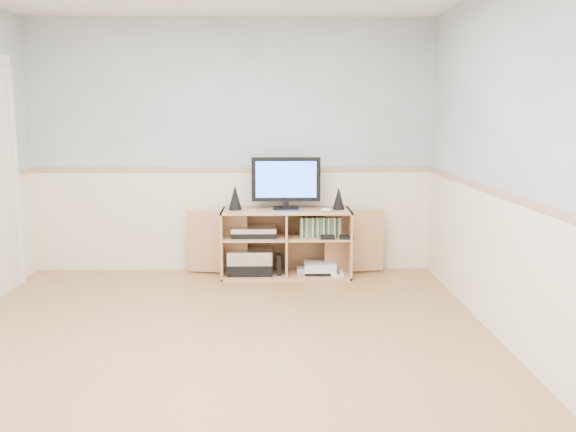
% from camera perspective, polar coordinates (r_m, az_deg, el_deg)
% --- Properties ---
extents(room, '(4.04, 4.54, 2.54)m').
position_cam_1_polar(room, '(4.32, -7.49, 4.31)').
color(room, tan).
rests_on(room, ground).
extents(media_cabinet, '(1.95, 0.47, 0.65)m').
position_cam_1_polar(media_cabinet, '(6.32, -0.18, -2.23)').
color(media_cabinet, tan).
rests_on(media_cabinet, floor).
extents(monitor, '(0.67, 0.18, 0.51)m').
position_cam_1_polar(monitor, '(6.22, -0.18, 3.13)').
color(monitor, black).
rests_on(monitor, media_cabinet).
extents(speaker_left, '(0.13, 0.13, 0.24)m').
position_cam_1_polar(speaker_left, '(6.22, -4.73, 1.64)').
color(speaker_left, black).
rests_on(speaker_left, media_cabinet).
extents(speaker_right, '(0.12, 0.12, 0.22)m').
position_cam_1_polar(speaker_right, '(6.25, 4.52, 1.58)').
color(speaker_right, black).
rests_on(speaker_right, media_cabinet).
extents(keyboard, '(0.33, 0.17, 0.01)m').
position_cam_1_polar(keyboard, '(6.07, 0.28, 0.41)').
color(keyboard, '#BDBDC1').
rests_on(keyboard, media_cabinet).
extents(mouse, '(0.11, 0.09, 0.04)m').
position_cam_1_polar(mouse, '(6.09, 3.42, 0.53)').
color(mouse, white).
rests_on(mouse, media_cabinet).
extents(av_components, '(0.52, 0.32, 0.47)m').
position_cam_1_polar(av_components, '(6.29, -3.23, -3.36)').
color(av_components, black).
rests_on(av_components, media_cabinet).
extents(game_consoles, '(0.45, 0.30, 0.11)m').
position_cam_1_polar(game_consoles, '(6.33, 2.76, -4.66)').
color(game_consoles, white).
rests_on(game_consoles, media_cabinet).
extents(game_cases, '(0.41, 0.14, 0.19)m').
position_cam_1_polar(game_cases, '(6.23, 2.90, -0.97)').
color(game_cases, '#3F8C3F').
rests_on(game_cases, media_cabinet).
extents(wall_outlet, '(0.12, 0.03, 0.12)m').
position_cam_1_polar(wall_outlet, '(6.49, 3.95, 0.44)').
color(wall_outlet, white).
rests_on(wall_outlet, wall_back).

